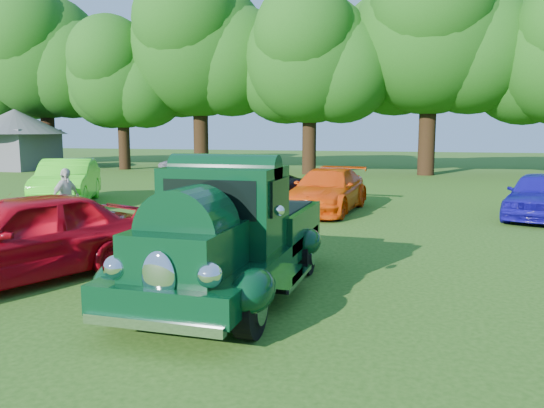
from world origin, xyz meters
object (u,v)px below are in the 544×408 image
(red_convertible, at_px, (18,238))
(back_car_black, at_px, (249,190))
(hero_pickup, at_px, (231,238))
(back_car_orange, at_px, (327,190))
(spectator_white, at_px, (66,198))
(back_car_lime, at_px, (67,182))
(back_car_blue, at_px, (540,195))
(gazebo, at_px, (16,132))
(spectator_pink, at_px, (176,202))
(spectator_grey, at_px, (166,199))

(red_convertible, height_order, back_car_black, red_convertible)
(hero_pickup, xyz_separation_m, back_car_orange, (-0.09, 8.65, -0.19))
(hero_pickup, xyz_separation_m, spectator_white, (-6.04, 4.01, -0.08))
(back_car_lime, relative_size, back_car_orange, 1.02)
(back_car_black, xyz_separation_m, spectator_white, (-3.52, -4.31, 0.15))
(back_car_blue, relative_size, gazebo, 0.62)
(back_car_blue, relative_size, spectator_pink, 2.64)
(back_car_black, distance_m, spectator_grey, 4.62)
(back_car_orange, xyz_separation_m, back_car_blue, (6.05, 0.30, 0.01))
(back_car_lime, xyz_separation_m, gazebo, (-13.85, 13.18, 1.63))
(back_car_blue, height_order, spectator_white, spectator_white)
(spectator_pink, bearing_deg, back_car_black, 59.04)
(spectator_pink, height_order, gazebo, gazebo)
(back_car_orange, relative_size, spectator_white, 2.96)
(back_car_lime, distance_m, spectator_pink, 6.92)
(back_car_lime, relative_size, spectator_pink, 3.10)
(hero_pickup, bearing_deg, back_car_black, 106.88)
(hero_pickup, relative_size, spectator_pink, 3.34)
(back_car_black, height_order, back_car_blue, back_car_blue)
(red_convertible, relative_size, back_car_black, 0.99)
(back_car_lime, relative_size, spectator_white, 3.02)
(red_convertible, bearing_deg, back_car_blue, 66.39)
(gazebo, bearing_deg, red_convertible, -48.20)
(back_car_black, distance_m, spectator_white, 5.57)
(back_car_blue, bearing_deg, spectator_grey, -132.68)
(spectator_grey, distance_m, spectator_white, 3.02)
(hero_pickup, distance_m, spectator_grey, 4.82)
(hero_pickup, relative_size, back_car_orange, 1.10)
(hero_pickup, distance_m, back_car_black, 8.70)
(back_car_black, bearing_deg, back_car_blue, 27.74)
(red_convertible, bearing_deg, back_car_orange, 90.91)
(back_car_lime, bearing_deg, spectator_white, -79.97)
(spectator_grey, bearing_deg, back_car_black, 126.76)
(spectator_grey, bearing_deg, spectator_pink, 134.73)
(back_car_lime, distance_m, back_car_black, 6.44)
(hero_pickup, relative_size, red_convertible, 1.14)
(red_convertible, height_order, spectator_pink, spectator_pink)
(back_car_black, bearing_deg, spectator_white, -105.68)
(gazebo, bearing_deg, spectator_grey, -41.24)
(hero_pickup, xyz_separation_m, spectator_grey, (-3.04, 3.74, 0.04))
(spectator_grey, relative_size, spectator_white, 1.16)
(back_car_orange, distance_m, spectator_grey, 5.73)
(spectator_pink, xyz_separation_m, spectator_white, (-2.99, -0.25, 0.02))
(spectator_pink, height_order, spectator_grey, spectator_grey)
(gazebo, bearing_deg, back_car_orange, -28.66)
(back_car_black, distance_m, back_car_blue, 8.50)
(back_car_black, relative_size, spectator_white, 2.88)
(hero_pickup, height_order, back_car_blue, hero_pickup)
(red_convertible, xyz_separation_m, back_car_orange, (3.45, 9.12, -0.08))
(back_car_black, bearing_deg, spectator_pink, -73.89)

